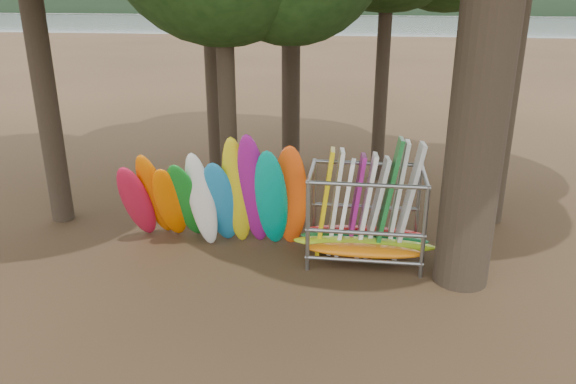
# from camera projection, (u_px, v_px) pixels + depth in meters

# --- Properties ---
(ground) EXTENTS (120.00, 120.00, 0.00)m
(ground) POSITION_uv_depth(u_px,v_px,m) (265.00, 278.00, 11.89)
(ground) COLOR #47331E
(ground) RESTS_ON ground
(lake) EXTENTS (160.00, 160.00, 0.00)m
(lake) POSITION_uv_depth(u_px,v_px,m) (350.00, 36.00, 67.66)
(lake) COLOR gray
(lake) RESTS_ON ground
(far_shore) EXTENTS (160.00, 4.00, 4.00)m
(far_shore) POSITION_uv_depth(u_px,v_px,m) (357.00, 5.00, 113.43)
(far_shore) COLOR black
(far_shore) RESTS_ON ground
(kayak_row) EXTENTS (4.40, 1.89, 3.13)m
(kayak_row) POSITION_uv_depth(u_px,v_px,m) (216.00, 199.00, 12.75)
(kayak_row) COLOR #B41333
(kayak_row) RESTS_ON ground
(storage_rack) EXTENTS (3.19, 1.52, 2.81)m
(storage_rack) POSITION_uv_depth(u_px,v_px,m) (365.00, 218.00, 12.45)
(storage_rack) COLOR gray
(storage_rack) RESTS_ON ground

